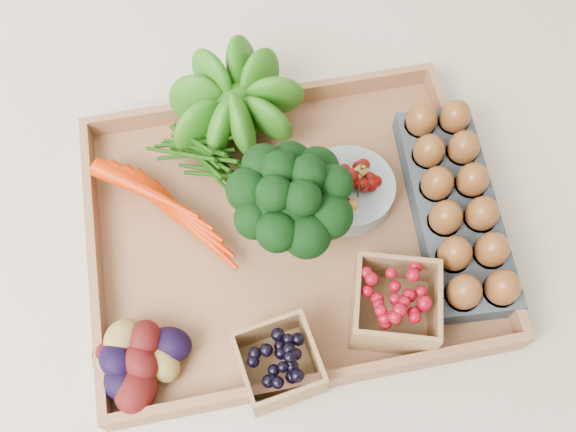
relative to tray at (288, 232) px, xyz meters
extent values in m
plane|color=beige|center=(0.00, 0.00, -0.01)|extent=(4.00, 4.00, 0.00)
cube|color=#98643F|center=(0.00, 0.00, 0.00)|extent=(0.55, 0.45, 0.01)
sphere|color=#1A520C|center=(-0.04, 0.19, 0.07)|extent=(0.13, 0.13, 0.13)
cylinder|color=#8C9EA5|center=(0.10, 0.04, 0.02)|extent=(0.13, 0.13, 0.03)
cube|color=#3C444C|center=(0.24, -0.02, 0.03)|extent=(0.14, 0.33, 0.04)
cube|color=black|center=(-0.05, -0.19, 0.04)|extent=(0.11, 0.11, 0.07)
cube|color=maroon|center=(0.11, -0.15, 0.04)|extent=(0.14, 0.14, 0.07)
camera|label=1|loc=(-0.07, -0.38, 0.83)|focal=40.00mm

